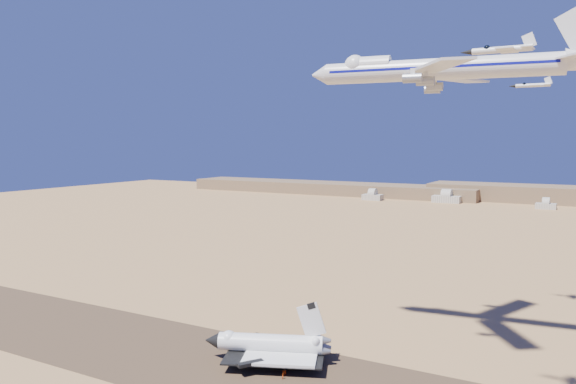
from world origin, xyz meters
The scene contains 11 objects.
ground centered at (0.00, 0.00, 0.00)m, with size 1200.00×1200.00×0.00m, color tan.
runway centered at (0.00, 0.00, 0.03)m, with size 600.00×50.00×0.06m, color #503A28.
hangars centered at (-64.00, 478.43, 4.83)m, with size 200.50×29.50×30.00m.
shuttle centered at (1.38, 9.60, 5.14)m, with size 39.34×32.87×19.13m.
carrier_747 centered at (41.07, 36.73, 88.46)m, with size 82.28×63.17×20.44m.
crew_a centered at (10.29, 2.45, 0.84)m, with size 0.57×0.37×1.56m, color #DE460D.
crew_b centered at (11.35, 0.61, 0.87)m, with size 0.79×0.46×1.63m, color #DE460D.
crew_c centered at (10.77, 2.77, 0.93)m, with size 1.02×0.52×1.74m, color #DE460D.
chase_jet_a centered at (68.38, -10.16, 85.66)m, with size 14.80×7.83×3.69m.
chase_jet_e centered at (64.40, 85.07, 86.84)m, with size 14.36×7.59×3.58m.
chase_jet_f centered at (75.73, 99.26, 93.53)m, with size 14.86×7.95×3.70m.
Camera 1 is at (87.60, -132.16, 67.16)m, focal length 35.00 mm.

